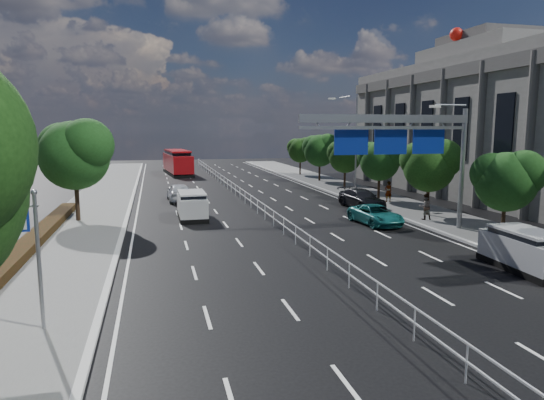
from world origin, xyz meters
name	(u,v)px	position (x,y,z in m)	size (l,w,h in m)	color
ground	(366,303)	(0.00, 0.00, 0.00)	(160.00, 160.00, 0.00)	black
sidewalk_near	(7,333)	(-11.50, 0.00, 0.07)	(5.00, 140.00, 0.14)	slate
kerb_near	(97,325)	(-9.00, 0.00, 0.07)	(0.25, 140.00, 0.15)	silver
median_fence	(247,198)	(0.00, 22.50, 0.53)	(0.05, 85.00, 1.02)	silver
toilet_sign	(20,238)	(-10.95, 0.00, 2.94)	(1.62, 0.18, 4.34)	gray
overhead_gantry	(404,136)	(6.74, 10.05, 5.61)	(10.24, 0.38, 7.45)	gray
streetlight_far	(353,138)	(10.50, 26.00, 5.21)	(2.78, 2.40, 9.00)	gray
civic_hall	(511,126)	(23.72, 22.00, 6.27)	(14.40, 36.00, 14.35)	slate
near_tree_back	(75,151)	(-11.94, 17.97, 4.61)	(4.84, 4.51, 6.69)	black
far_tree_c	(507,178)	(11.24, 6.98, 3.43)	(3.52, 3.28, 4.94)	black
far_tree_d	(430,163)	(11.25, 14.48, 3.69)	(3.85, 3.59, 5.34)	black
far_tree_e	(380,159)	(11.25, 21.98, 3.56)	(3.63, 3.38, 5.13)	black
far_tree_f	(346,155)	(11.24, 29.48, 3.49)	(3.52, 3.28, 5.02)	black
far_tree_g	(320,149)	(11.25, 36.98, 3.75)	(3.96, 3.69, 5.45)	black
far_tree_h	(301,149)	(11.24, 44.48, 3.42)	(3.41, 3.18, 4.91)	black
white_minivan	(192,205)	(-4.69, 17.61, 0.90)	(1.83, 4.22, 1.83)	black
red_bus	(178,162)	(-4.04, 49.81, 1.67)	(3.57, 10.91, 3.20)	black
near_car_silver	(179,192)	(-5.13, 25.73, 0.77)	(1.82, 4.52, 1.54)	silver
near_car_dark	(179,166)	(-3.72, 53.02, 0.83)	(1.77, 5.06, 1.67)	black
silver_minivan	(526,251)	(8.30, 2.00, 0.87)	(2.00, 4.34, 1.77)	black
parked_car_teal	(376,215)	(6.50, 12.80, 0.61)	(2.04, 4.42, 1.23)	#166362
parked_car_dark	(361,199)	(8.30, 19.00, 0.71)	(1.98, 4.88, 1.42)	black
pedestrian_a	(388,191)	(11.32, 20.50, 0.98)	(0.61, 0.40, 1.68)	gray
pedestrian_b	(425,207)	(10.03, 12.86, 0.99)	(0.82, 0.64, 1.70)	gray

